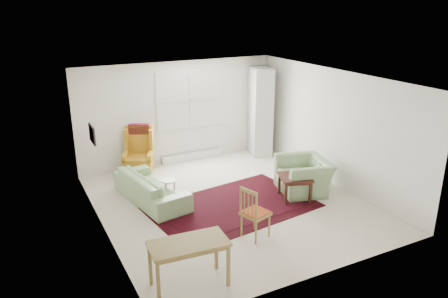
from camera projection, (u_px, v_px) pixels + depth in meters
name	position (u px, v px, depth m)	size (l,w,h in m)	color
room	(227.00, 140.00, 8.55)	(5.04, 5.54, 2.51)	beige
rug	(232.00, 206.00, 8.58)	(3.13, 2.01, 0.03)	black
sofa	(151.00, 182.00, 8.75)	(1.98, 0.77, 0.80)	#81A36C
armchair	(304.00, 172.00, 9.18)	(1.09, 0.96, 0.85)	#81A36C
wingback_chair	(138.00, 151.00, 10.06)	(0.65, 0.69, 1.13)	#C0881D
coffee_table	(295.00, 187.00, 8.89)	(0.60, 0.60, 0.49)	#401C13
stool	(169.00, 189.00, 8.90)	(0.31, 0.31, 0.41)	white
cabinet	(260.00, 111.00, 11.29)	(0.48, 0.91, 2.26)	silver
desk	(189.00, 264.00, 6.12)	(1.10, 0.55, 0.70)	olive
desk_chair	(256.00, 212.00, 7.36)	(0.41, 0.41, 0.94)	olive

